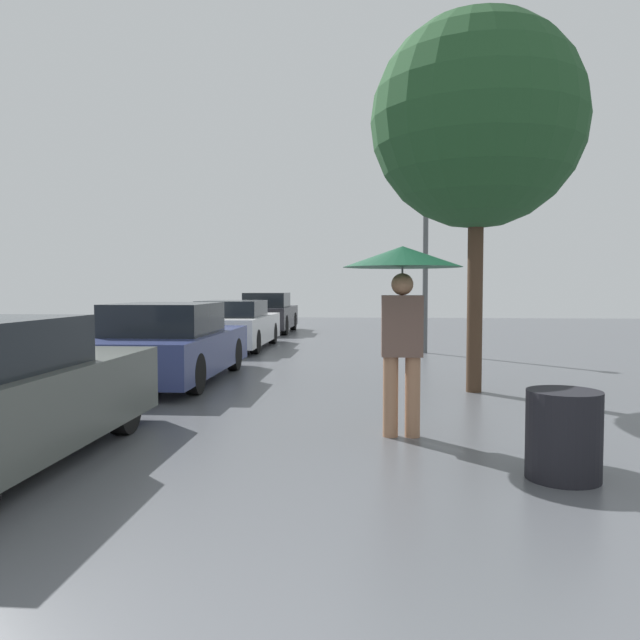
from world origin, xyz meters
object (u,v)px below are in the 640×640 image
Objects in this scene: parked_car_farthest at (268,314)px; tree at (477,122)px; street_lamp at (425,251)px; parked_car_third at (234,326)px; parked_car_second at (169,345)px; pedestrian at (402,281)px; trash_bin at (564,435)px.

tree is (4.94, -11.79, 3.27)m from parked_car_farthest.
tree is at bearing -67.26° from parked_car_farthest.
parked_car_farthest is at bearing 126.59° from street_lamp.
parked_car_third is 0.78× the size of tree.
parked_car_second is 1.08× the size of street_lamp.
parked_car_farthest is (-3.73, 14.64, -0.97)m from pedestrian.
trash_bin is (4.90, -10.38, -0.21)m from parked_car_third.
tree is at bearing -51.69° from parked_car_third.
tree reaches higher than parked_car_second.
street_lamp is at bearing 91.33° from trash_bin.
parked_car_second is at bearing 134.42° from trash_bin.
parked_car_farthest is at bearing 104.31° from pedestrian.
parked_car_second is 1.00× the size of parked_car_third.
parked_car_third is 5.07m from street_lamp.
parked_car_third is 1.09× the size of street_lamp.
street_lamp reaches higher than pedestrian.
tree is at bearing -8.59° from parked_car_second.
street_lamp is at bearing 45.77° from parked_car_second.
trash_bin is at bearing -45.58° from parked_car_second.
trash_bin is at bearing -89.98° from tree.
tree reaches higher than pedestrian.
pedestrian is at bearing 132.47° from trash_bin.
parked_car_farthest reaches higher than parked_car_second.
pedestrian is 0.51× the size of parked_car_farthest.
parked_car_second is at bearing -134.23° from street_lamp.
pedestrian is 9.83m from parked_car_third.
parked_car_third is 1.11× the size of parked_car_farthest.
parked_car_farthest is (-0.04, 5.59, 0.06)m from parked_car_third.
parked_car_second is 11.07m from parked_car_farthest.
tree is (4.90, -6.20, 3.33)m from parked_car_third.
parked_car_second is at bearing -89.26° from parked_car_farthest.
parked_car_third is at bearing 91.04° from parked_car_second.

